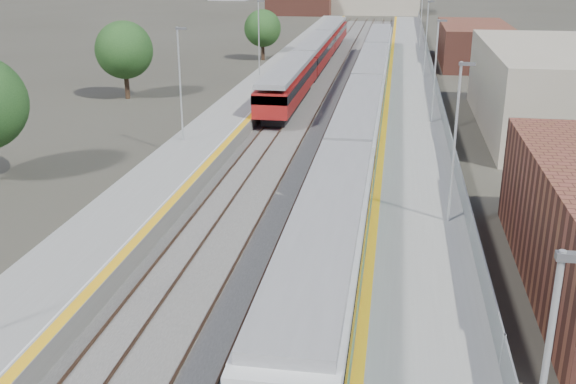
# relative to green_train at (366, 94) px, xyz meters

# --- Properties ---
(ground) EXTENTS (320.00, 320.00, 0.00)m
(ground) POSITION_rel_green_train_xyz_m (-1.50, 4.59, -2.27)
(ground) COLOR #47443A
(ground) RESTS_ON ground
(ballast_bed) EXTENTS (10.50, 155.00, 0.06)m
(ballast_bed) POSITION_rel_green_train_xyz_m (-3.75, 7.09, -2.24)
(ballast_bed) COLOR #565451
(ballast_bed) RESTS_ON ground
(tracks) EXTENTS (8.96, 160.00, 0.17)m
(tracks) POSITION_rel_green_train_xyz_m (-3.15, 8.76, -2.16)
(tracks) COLOR #4C3323
(tracks) RESTS_ON ground
(platform_right) EXTENTS (4.70, 155.00, 8.52)m
(platform_right) POSITION_rel_green_train_xyz_m (3.78, 7.08, -1.73)
(platform_right) COLOR slate
(platform_right) RESTS_ON ground
(platform_left) EXTENTS (4.30, 155.00, 8.52)m
(platform_left) POSITION_rel_green_train_xyz_m (-10.55, 7.08, -1.75)
(platform_left) COLOR slate
(platform_left) RESTS_ON ground
(green_train) EXTENTS (2.92, 81.39, 3.22)m
(green_train) POSITION_rel_green_train_xyz_m (0.00, 0.00, 0.00)
(green_train) COLOR black
(green_train) RESTS_ON ground
(red_train) EXTENTS (2.82, 57.26, 3.56)m
(red_train) POSITION_rel_green_train_xyz_m (-7.00, 23.76, -0.16)
(red_train) COLOR black
(red_train) RESTS_ON ground
(tree_b) EXTENTS (5.30, 5.30, 7.18)m
(tree_b) POSITION_rel_green_train_xyz_m (-22.59, 5.79, 2.26)
(tree_b) COLOR #382619
(tree_b) RESTS_ON ground
(tree_c) EXTENTS (4.65, 4.65, 6.31)m
(tree_c) POSITION_rel_green_train_xyz_m (-14.66, 31.50, 1.70)
(tree_c) COLOR #382619
(tree_c) RESTS_ON ground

